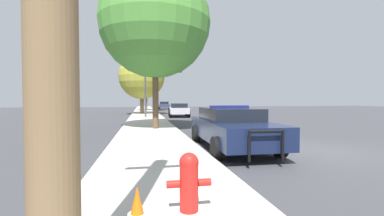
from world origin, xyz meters
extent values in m
plane|color=#3D3D42|center=(0.00, 0.00, 0.00)|extent=(110.00, 110.00, 0.00)
cube|color=#BCB7AD|center=(-5.10, 0.00, 0.07)|extent=(3.00, 110.00, 0.13)
cube|color=#141E3D|center=(-2.48, 0.86, 0.64)|extent=(2.02, 5.00, 0.64)
cube|color=black|center=(-2.47, 1.10, 1.17)|extent=(1.70, 2.62, 0.41)
cylinder|color=black|center=(-1.57, -0.70, 0.32)|extent=(0.25, 0.65, 0.65)
cylinder|color=black|center=(-3.45, -0.66, 0.32)|extent=(0.25, 0.65, 0.65)
cylinder|color=black|center=(-1.51, 2.38, 0.32)|extent=(0.25, 0.65, 0.65)
cylinder|color=black|center=(-3.38, 2.41, 0.32)|extent=(0.25, 0.65, 0.65)
cylinder|color=black|center=(-2.10, -1.76, 0.56)|extent=(0.07, 0.07, 0.75)
cylinder|color=black|center=(-2.96, -1.74, 0.56)|extent=(0.07, 0.07, 0.75)
cylinder|color=black|center=(-2.53, -1.75, 0.90)|extent=(0.91, 0.09, 0.07)
cube|color=navy|center=(-2.47, 1.10, 1.42)|extent=(1.38, 0.23, 0.09)
cube|color=navy|center=(-1.52, 0.84, 0.68)|extent=(0.08, 3.58, 0.18)
cylinder|color=red|center=(-4.83, -4.00, 0.45)|extent=(0.26, 0.26, 0.64)
sphere|color=red|center=(-4.83, -4.00, 0.80)|extent=(0.27, 0.27, 0.27)
cylinder|color=red|center=(-5.05, -4.00, 0.51)|extent=(0.18, 0.10, 0.10)
cylinder|color=red|center=(-4.61, -4.00, 0.51)|extent=(0.18, 0.10, 0.10)
cylinder|color=#424247|center=(-5.17, 16.17, 2.69)|extent=(0.16, 0.16, 5.13)
cylinder|color=#424247|center=(-3.59, 16.17, 5.11)|extent=(3.16, 0.11, 0.11)
cube|color=black|center=(-2.01, 16.17, 4.66)|extent=(0.30, 0.24, 0.90)
sphere|color=red|center=(-2.01, 16.04, 4.96)|extent=(0.20, 0.20, 0.20)
sphere|color=orange|center=(-2.01, 16.04, 4.66)|extent=(0.20, 0.20, 0.20)
sphere|color=green|center=(-2.01, 16.04, 4.36)|extent=(0.20, 0.20, 0.20)
cube|color=#B7B7BC|center=(-1.89, 17.86, 0.63)|extent=(2.13, 4.51, 0.55)
cube|color=black|center=(-1.91, 17.64, 1.11)|extent=(1.72, 2.39, 0.41)
cylinder|color=black|center=(-2.67, 19.28, 0.36)|extent=(0.29, 0.73, 0.71)
cylinder|color=black|center=(-0.91, 19.14, 0.36)|extent=(0.29, 0.73, 0.71)
cylinder|color=black|center=(-2.88, 16.57, 0.36)|extent=(0.29, 0.73, 0.71)
cylinder|color=black|center=(-1.12, 16.43, 0.36)|extent=(0.29, 0.73, 0.71)
cube|color=#333856|center=(-1.53, 39.27, 0.64)|extent=(2.12, 4.19, 0.63)
cube|color=black|center=(-1.55, 39.07, 1.16)|extent=(1.70, 2.23, 0.40)
cylinder|color=black|center=(-2.29, 40.60, 0.32)|extent=(0.29, 0.66, 0.65)
cylinder|color=black|center=(-0.56, 40.45, 0.32)|extent=(0.29, 0.66, 0.65)
cylinder|color=black|center=(-2.51, 38.09, 0.32)|extent=(0.29, 0.66, 0.65)
cylinder|color=black|center=(-0.77, 37.94, 0.32)|extent=(0.29, 0.66, 0.65)
cylinder|color=brown|center=(-5.49, 21.78, 1.52)|extent=(0.43, 0.43, 2.78)
sphere|color=#999933|center=(-5.49, 21.78, 4.30)|extent=(5.08, 5.08, 5.08)
cylinder|color=brown|center=(-4.92, 30.71, 1.95)|extent=(0.39, 0.39, 3.64)
sphere|color=#4C8E38|center=(-4.92, 30.71, 4.99)|extent=(4.43, 4.43, 4.43)
cylinder|color=brown|center=(-4.75, 6.46, 2.15)|extent=(0.32, 0.32, 4.03)
sphere|color=#4C8E38|center=(-4.75, 6.46, 5.78)|extent=(5.87, 5.87, 5.87)
camera|label=1|loc=(-5.46, -7.42, 1.66)|focal=24.00mm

